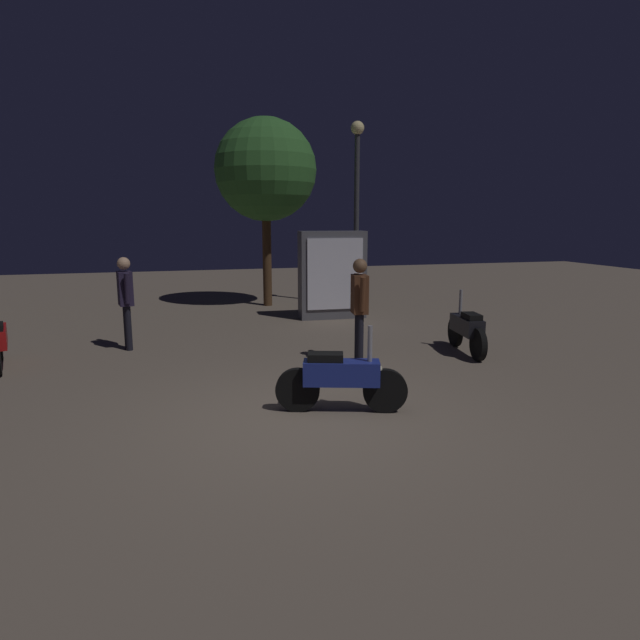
{
  "coord_description": "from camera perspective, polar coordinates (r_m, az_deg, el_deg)",
  "views": [
    {
      "loc": [
        -1.49,
        -6.13,
        2.42
      ],
      "look_at": [
        0.55,
        1.2,
        1.0
      ],
      "focal_mm": 30.96,
      "sensor_mm": 36.0,
      "label": 1
    }
  ],
  "objects": [
    {
      "name": "streetlamp_near",
      "position": [
        15.34,
        3.82,
        13.23
      ],
      "size": [
        0.36,
        0.36,
        4.93
      ],
      "color": "#38383D",
      "rests_on": "ground_plane"
    },
    {
      "name": "tree_center_bg",
      "position": [
        15.32,
        -5.65,
        15.13
      ],
      "size": [
        2.72,
        2.72,
        5.03
      ],
      "color": "#4C331E",
      "rests_on": "ground_plane"
    },
    {
      "name": "motorcycle_blue_foreground",
      "position": [
        6.94,
        2.18,
        -6.03
      ],
      "size": [
        1.61,
        0.59,
        1.11
      ],
      "rotation": [
        0.0,
        0.0,
        -0.3
      ],
      "color": "black",
      "rests_on": "ground_plane"
    },
    {
      "name": "motorcycle_black_parked_left",
      "position": [
        10.26,
        14.92,
        -0.92
      ],
      "size": [
        0.44,
        1.66,
        1.11
      ],
      "rotation": [
        0.0,
        0.0,
        1.42
      ],
      "color": "black",
      "rests_on": "ground_plane"
    },
    {
      "name": "ground_plane",
      "position": [
        6.76,
        -1.78,
        -10.42
      ],
      "size": [
        40.0,
        40.0,
        0.0
      ],
      "primitive_type": "plane",
      "color": "#756656"
    },
    {
      "name": "kiosk_billboard",
      "position": [
        13.33,
        1.29,
        4.68
      ],
      "size": [
        1.62,
        0.6,
        2.1
      ],
      "rotation": [
        0.0,
        0.0,
        3.1
      ],
      "color": "#595960",
      "rests_on": "ground_plane"
    },
    {
      "name": "person_bystander_far",
      "position": [
        9.14,
        4.11,
        1.96
      ],
      "size": [
        0.29,
        0.67,
        1.76
      ],
      "rotation": [
        0.0,
        0.0,
        6.13
      ],
      "color": "black",
      "rests_on": "ground_plane"
    },
    {
      "name": "person_rider_beside",
      "position": [
        10.7,
        -19.45,
        2.47
      ],
      "size": [
        0.3,
        0.67,
        1.71
      ],
      "rotation": [
        0.0,
        0.0,
        3.34
      ],
      "color": "black",
      "rests_on": "ground_plane"
    }
  ]
}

